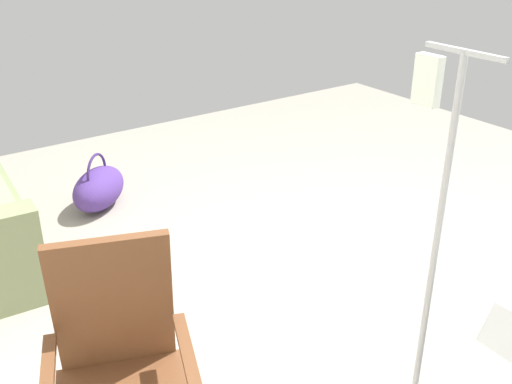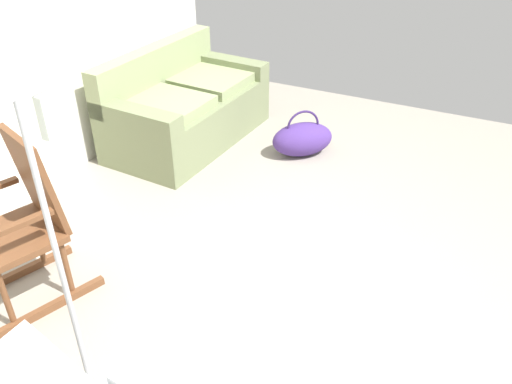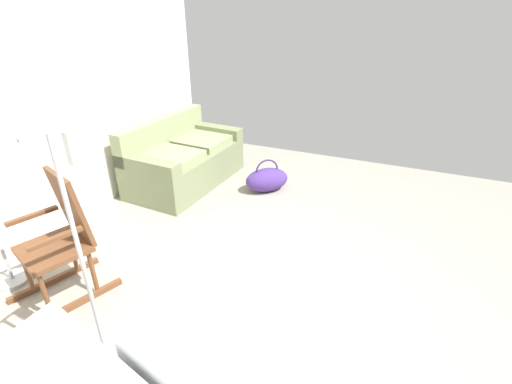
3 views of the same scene
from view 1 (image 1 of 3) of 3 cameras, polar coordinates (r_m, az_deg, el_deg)
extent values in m
plane|color=gray|center=(3.81, 8.08, -7.47)|extent=(6.48, 6.48, 0.00)
cube|color=brown|center=(2.27, -13.50, -10.44)|extent=(0.26, 0.45, 0.60)
cube|color=brown|center=(2.15, -6.67, -14.79)|extent=(0.38, 0.17, 0.03)
cube|color=brown|center=(2.16, -19.32, -16.12)|extent=(0.38, 0.17, 0.03)
ellipsoid|color=#472D7A|center=(4.65, -14.82, 0.32)|extent=(0.62, 0.63, 0.30)
torus|color=#312055|center=(4.60, -14.99, 1.79)|extent=(0.22, 0.23, 0.30)
cylinder|color=#B2B5BA|center=(2.19, 16.27, -8.86)|extent=(0.02, 0.02, 1.65)
cube|color=#B2B5BA|center=(1.88, 19.37, 12.55)|extent=(0.28, 0.02, 0.02)
cube|color=white|center=(1.97, 16.11, 10.24)|extent=(0.09, 0.04, 0.16)
camera|label=2|loc=(2.88, 59.77, 19.41)|focal=37.16mm
camera|label=3|loc=(2.94, 58.57, 16.52)|focal=26.13mm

